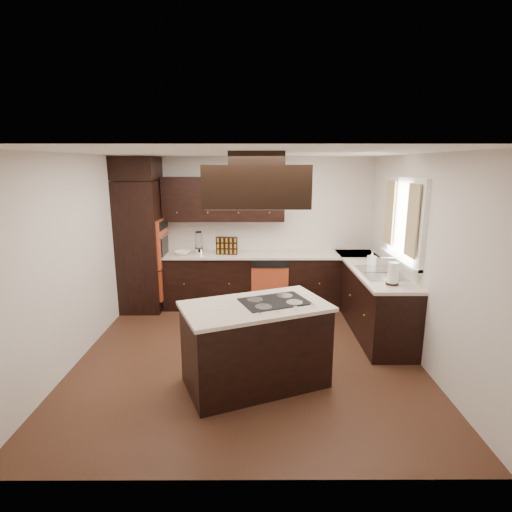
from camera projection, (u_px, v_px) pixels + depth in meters
name	position (u px, v px, depth m)	size (l,w,h in m)	color
floor	(248.00, 354.00, 5.12)	(4.20, 4.20, 0.02)	brown
ceiling	(247.00, 152.00, 4.55)	(4.20, 4.20, 0.02)	white
wall_back	(250.00, 231.00, 6.89)	(4.20, 0.02, 2.50)	silver
wall_front	(243.00, 329.00, 2.78)	(4.20, 0.02, 2.50)	silver
wall_left	(74.00, 259.00, 4.83)	(0.02, 4.20, 2.50)	silver
wall_right	(421.00, 259.00, 4.84)	(0.02, 4.20, 2.50)	silver
oven_column	(142.00, 246.00, 6.54)	(0.65, 0.75, 2.12)	black
wall_oven_face	(163.00, 243.00, 6.52)	(0.05, 0.62, 0.78)	#C24928
base_cabinets_back	(252.00, 281.00, 6.77)	(2.93, 0.60, 0.88)	black
base_cabinets_right	(371.00, 298.00, 5.90)	(0.60, 2.40, 0.88)	black
countertop_back	(252.00, 255.00, 6.66)	(2.93, 0.63, 0.04)	beige
countertop_right	(372.00, 268.00, 5.80)	(0.63, 2.40, 0.04)	beige
upper_cabinets	(224.00, 199.00, 6.59)	(2.00, 0.34, 0.72)	black
dishwasher_front	(270.00, 289.00, 6.50)	(0.60, 0.05, 0.72)	#C24928
window_frame	(404.00, 220.00, 5.29)	(0.06, 1.32, 1.12)	white
window_pane	(406.00, 220.00, 5.29)	(0.00, 1.20, 1.00)	white
curtain_left	(412.00, 221.00, 4.87)	(0.02, 0.34, 0.90)	beige
curtain_right	(390.00, 213.00, 5.69)	(0.02, 0.34, 0.90)	beige
sink_rim	(380.00, 273.00, 5.45)	(0.52, 0.84, 0.01)	silver
island	(255.00, 346.00, 4.34)	(1.47, 0.80, 0.88)	black
island_top	(255.00, 306.00, 4.24)	(1.52, 0.86, 0.04)	beige
cooktop	(274.00, 301.00, 4.31)	(0.69, 0.46, 0.01)	black
range_hood	(256.00, 185.00, 4.10)	(1.05, 0.72, 0.42)	black
hood_duct	(256.00, 158.00, 4.03)	(0.55, 0.50, 0.13)	black
blender_base	(199.00, 251.00, 6.59)	(0.15, 0.15, 0.10)	silver
blender_pitcher	(199.00, 240.00, 6.55)	(0.13, 0.13, 0.26)	silver
spice_rack	(227.00, 246.00, 6.56)	(0.35, 0.09, 0.29)	black
mixing_bowl	(183.00, 253.00, 6.56)	(0.25, 0.25, 0.06)	white
soap_bottle	(372.00, 258.00, 5.85)	(0.10, 0.10, 0.21)	white
paper_towel	(393.00, 274.00, 4.90)	(0.13, 0.13, 0.28)	white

